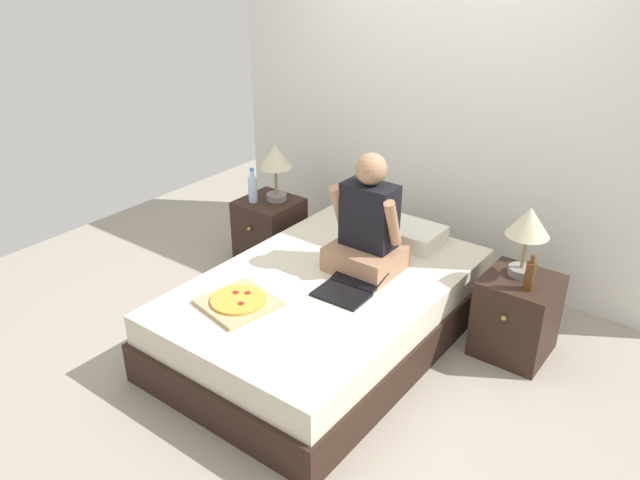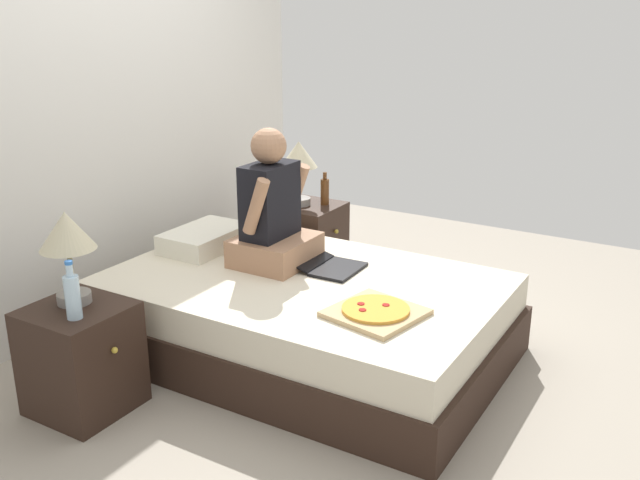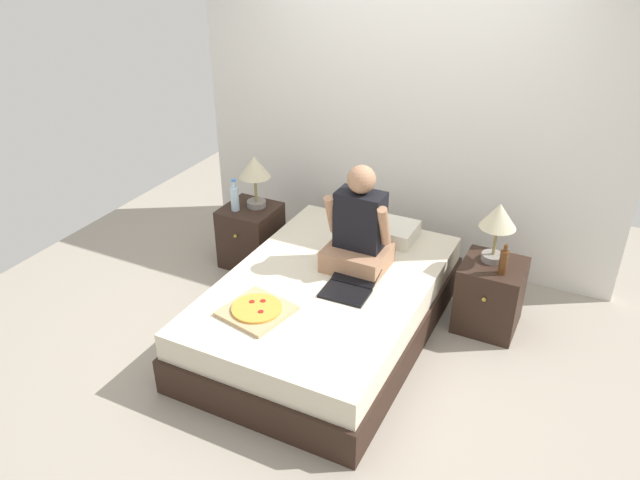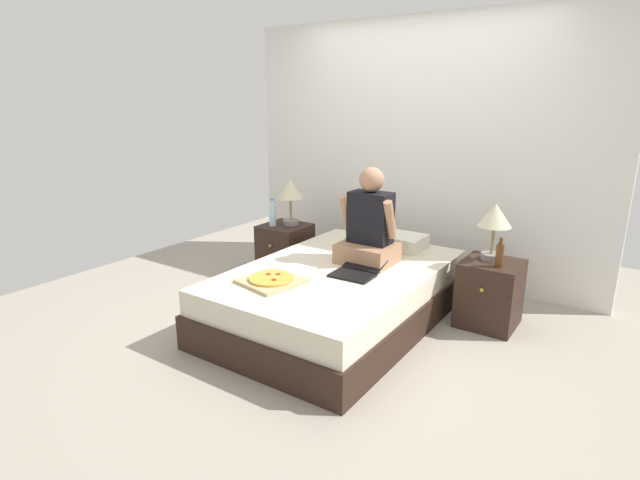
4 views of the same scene
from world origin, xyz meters
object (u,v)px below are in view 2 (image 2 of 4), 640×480
Objects in this scene: bed at (305,317)px; nightstand_right at (308,240)px; lamp_on_right_nightstand at (299,159)px; beer_bottle at (325,191)px; pizza_box at (376,312)px; water_bottle at (72,295)px; person_seated at (272,215)px; lamp_on_left_nightstand at (67,237)px; nightstand_left at (82,358)px; laptop at (328,265)px.

nightstand_right is (1.03, 0.62, 0.04)m from bed.
lamp_on_right_nightstand is at bearing 33.92° from bed.
pizza_box is (-1.34, -1.07, -0.15)m from beer_bottle.
lamp_on_right_nightstand reaches higher than bed.
water_bottle reaches higher than bed.
person_seated is (-0.99, -0.24, 0.12)m from beer_bottle.
lamp_on_right_nightstand reaches higher than water_bottle.
bed is 1.35m from lamp_on_left_nightstand.
nightstand_left is 1.13× the size of pizza_box.
lamp_on_left_nightstand reaches higher than water_bottle.
lamp_on_left_nightstand is at bearing 148.98° from laptop.
laptop is (1.30, -0.57, -0.17)m from water_bottle.
nightstand_left is at bearing 151.61° from laptop.
nightstand_right is 2.31× the size of beer_bottle.
nightstand_left is 1.92× the size of water_bottle.
nightstand_left is 1.18× the size of lamp_on_right_nightstand.
lamp_on_left_nightstand is 1.00× the size of lamp_on_right_nightstand.
beer_bottle is 0.29× the size of person_seated.
water_bottle is 0.35× the size of person_seated.
beer_bottle is at bearing -4.11° from lamp_on_left_nightstand.
lamp_on_right_nightstand is 1.78m from pizza_box.
lamp_on_left_nightstand is 1.06× the size of laptop.
water_bottle is 0.65× the size of laptop.
nightstand_right is at bearing 42.74° from pizza_box.
lamp_on_right_nightstand reaches higher than nightstand_left.
beer_bottle reaches higher than bed.
lamp_on_left_nightstand is 1.48m from pizza_box.
beer_bottle is at bearing -54.99° from nightstand_right.
bed is 1.20m from nightstand_right.
bed is at bearing -111.65° from person_seated.
lamp_on_left_nightstand reaches higher than laptop.
laptop is (-0.84, -0.66, 0.21)m from nightstand_right.
lamp_on_right_nightstand reaches higher than beer_bottle.
nightstand_right is at bearing 37.92° from laptop.
nightstand_left is 1.18× the size of lamp_on_left_nightstand.
water_bottle is 1.40m from pizza_box.
laptop is (1.18, -0.71, -0.38)m from lamp_on_left_nightstand.
person_seated is (1.10, -0.39, -0.12)m from lamp_on_left_nightstand.
lamp_on_right_nightstand is (1.99, 0.00, 0.00)m from lamp_on_left_nightstand.
water_bottle reaches higher than beer_bottle.
pizza_box is at bearing -51.14° from water_bottle.
beer_bottle is at bearing -0.26° from water_bottle.
nightstand_right is (2.02, -0.05, -0.59)m from lamp_on_left_nightstand.
bed is at bearing -25.63° from water_bottle.
nightstand_right is (2.14, 0.09, -0.38)m from water_bottle.
beer_bottle is 1.72m from pizza_box.
beer_bottle is at bearing 25.41° from bed.
pizza_box is at bearing -135.37° from lamp_on_right_nightstand.
water_bottle reaches higher than nightstand_left.
lamp_on_right_nightstand reaches higher than laptop.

